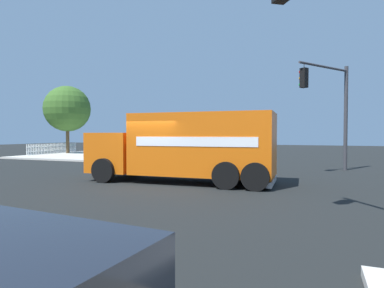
% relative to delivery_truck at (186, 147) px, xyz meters
% --- Properties ---
extents(ground_plane, '(100.00, 100.00, 0.00)m').
position_rel_delivery_truck_xyz_m(ground_plane, '(0.48, -1.20, -1.47)').
color(ground_plane, black).
extents(sidewalk_corner_near, '(10.90, 10.90, 0.14)m').
position_rel_delivery_truck_xyz_m(sidewalk_corner_near, '(-11.86, -13.54, -1.40)').
color(sidewalk_corner_near, beige).
rests_on(sidewalk_corner_near, ground).
extents(delivery_truck, '(3.08, 7.83, 2.83)m').
position_rel_delivery_truck_xyz_m(delivery_truck, '(0.00, 0.00, 0.00)').
color(delivery_truck, orange).
rests_on(delivery_truck, ground).
extents(traffic_light_primary, '(3.41, 2.42, 5.70)m').
position_rel_delivery_truck_xyz_m(traffic_light_primary, '(-6.25, 5.73, 2.27)').
color(traffic_light_primary, '#38383D').
rests_on(traffic_light_primary, ground).
extents(pickup_navy, '(2.33, 5.24, 1.38)m').
position_rel_delivery_truck_xyz_m(pickup_navy, '(-10.91, -3.33, -0.75)').
color(pickup_navy, navy).
rests_on(pickup_navy, ground).
extents(pedestrian_near_corner, '(0.53, 0.26, 1.69)m').
position_rel_delivery_truck_xyz_m(pedestrian_near_corner, '(-8.63, -10.60, -0.37)').
color(pedestrian_near_corner, gray).
rests_on(pedestrian_near_corner, sidewalk_corner_near).
extents(picket_fence_run, '(6.22, 0.05, 0.95)m').
position_rel_delivery_truck_xyz_m(picket_fence_run, '(-11.86, -18.74, -0.85)').
color(picket_fence_run, white).
rests_on(picket_fence_run, sidewalk_corner_near).
extents(shade_tree_near, '(4.40, 4.40, 6.50)m').
position_rel_delivery_truck_xyz_m(shade_tree_near, '(-12.54, -17.61, 2.96)').
color(shade_tree_near, brown).
rests_on(shade_tree_near, sidewalk_corner_near).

